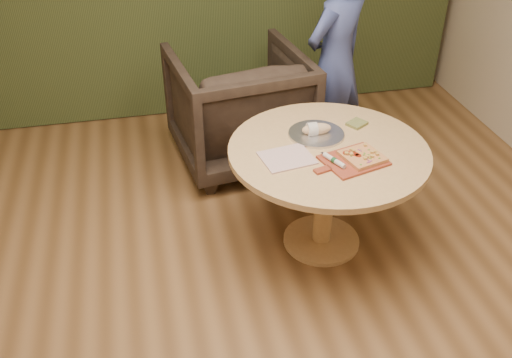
{
  "coord_description": "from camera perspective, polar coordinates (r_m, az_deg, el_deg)",
  "views": [
    {
      "loc": [
        -0.59,
        -2.12,
        2.56
      ],
      "look_at": [
        -0.07,
        0.25,
        0.91
      ],
      "focal_mm": 40.0,
      "sensor_mm": 36.0,
      "label": 1
    }
  ],
  "objects": [
    {
      "name": "person_standing",
      "position": [
        4.54,
        7.93,
        11.5
      ],
      "size": [
        0.73,
        0.66,
        1.67
      ],
      "primitive_type": "imported",
      "rotation": [
        0.0,
        0.0,
        3.7
      ],
      "color": "#3B4985",
      "rests_on": "ground"
    },
    {
      "name": "flatbread_pizza",
      "position": [
        3.43,
        10.58,
        2.25
      ],
      "size": [
        0.27,
        0.27,
        0.04
      ],
      "rotation": [
        0.0,
        0.0,
        0.27
      ],
      "color": "tan",
      "rests_on": "pizza_paddle"
    },
    {
      "name": "serving_tray",
      "position": [
        3.66,
        6.04,
        4.51
      ],
      "size": [
        0.36,
        0.36,
        0.02
      ],
      "color": "silver",
      "rests_on": "pedestal_table"
    },
    {
      "name": "pizza_paddle",
      "position": [
        3.41,
        9.59,
        1.79
      ],
      "size": [
        0.47,
        0.36,
        0.01
      ],
      "rotation": [
        0.0,
        0.0,
        0.27
      ],
      "color": "#993E27",
      "rests_on": "pedestal_table"
    },
    {
      "name": "cutlery_roll",
      "position": [
        3.36,
        7.82,
        1.86
      ],
      "size": [
        0.1,
        0.19,
        0.03
      ],
      "rotation": [
        0.0,
        0.0,
        0.42
      ],
      "color": "beige",
      "rests_on": "pizza_paddle"
    },
    {
      "name": "armchair",
      "position": [
        4.58,
        -1.71,
        7.7
      ],
      "size": [
        1.12,
        1.06,
        1.03
      ],
      "primitive_type": "imported",
      "rotation": [
        0.0,
        0.0,
        3.28
      ],
      "color": "black",
      "rests_on": "ground"
    },
    {
      "name": "room_shell",
      "position": [
        2.49,
        2.8,
        6.41
      ],
      "size": [
        5.04,
        6.04,
        2.84
      ],
      "color": "brown",
      "rests_on": "ground"
    },
    {
      "name": "newspaper",
      "position": [
        3.4,
        3.12,
        2.12
      ],
      "size": [
        0.34,
        0.29,
        0.01
      ],
      "primitive_type": "cube",
      "rotation": [
        0.0,
        0.0,
        0.16
      ],
      "color": "white",
      "rests_on": "pedestal_table"
    },
    {
      "name": "bread_roll",
      "position": [
        3.64,
        5.94,
        4.99
      ],
      "size": [
        0.19,
        0.09,
        0.09
      ],
      "color": "#D9B484",
      "rests_on": "serving_tray"
    },
    {
      "name": "green_packet",
      "position": [
        3.81,
        10.05,
        5.48
      ],
      "size": [
        0.15,
        0.15,
        0.02
      ],
      "primitive_type": "cube",
      "rotation": [
        0.0,
        0.0,
        0.56
      ],
      "color": "#555D2A",
      "rests_on": "pedestal_table"
    },
    {
      "name": "pedestal_table",
      "position": [
        3.61,
        7.13,
        1.17
      ],
      "size": [
        1.24,
        1.24,
        0.75
      ],
      "rotation": [
        0.0,
        0.0,
        0.07
      ],
      "color": "tan",
      "rests_on": "ground"
    }
  ]
}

